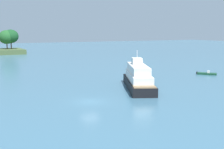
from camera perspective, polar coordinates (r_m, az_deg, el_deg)
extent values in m
plane|color=teal|center=(44.63, -4.03, -4.96)|extent=(400.00, 400.00, 0.00)
cylinder|color=#513823|center=(139.48, -18.59, 4.92)|extent=(0.44, 0.44, 2.45)
ellipsoid|color=#235B28|center=(139.35, -18.66, 6.49)|extent=(6.48, 6.48, 5.83)
cylinder|color=#513823|center=(139.80, -17.89, 5.03)|extent=(0.44, 0.44, 2.79)
ellipsoid|color=#194C23|center=(139.66, -17.97, 6.64)|extent=(6.36, 6.36, 5.72)
cube|color=#19472D|center=(74.09, 16.92, 0.14)|extent=(3.80, 4.18, 0.41)
cube|color=white|center=(74.00, 17.18, 0.47)|extent=(0.90, 0.86, 0.50)
cube|color=black|center=(74.34, 15.22, 0.29)|extent=(0.42, 0.42, 0.56)
cube|color=black|center=(54.62, 4.81, -1.77)|extent=(10.20, 16.14, 1.43)
cube|color=white|center=(54.40, 4.83, -0.35)|extent=(8.20, 12.70, 1.30)
cube|color=white|center=(54.61, 4.79, 1.06)|extent=(7.11, 11.06, 1.30)
cube|color=white|center=(56.06, 4.58, 2.48)|extent=(2.57, 2.90, 1.10)
cube|color=#937551|center=(48.24, 5.85, -2.15)|extent=(4.33, 4.06, 0.16)
cylinder|color=silver|center=(55.95, 4.60, 3.75)|extent=(0.10, 0.10, 1.40)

